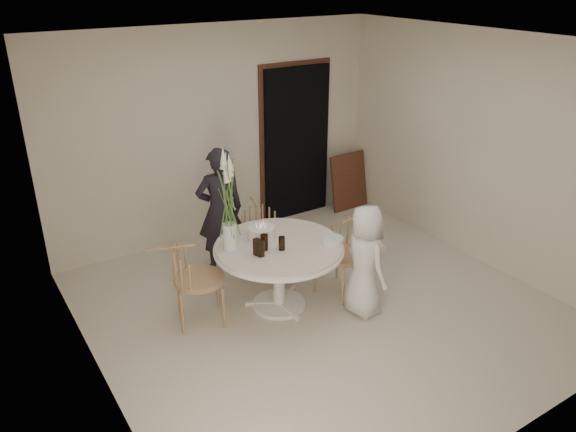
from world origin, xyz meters
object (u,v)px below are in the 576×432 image
chair_left (186,273)px  girl (220,210)px  birthday_cake (261,233)px  chair_right (348,244)px  flower_vase (228,202)px  chair_far (258,227)px  table (279,254)px  boy (365,261)px

chair_left → girl: girl is taller
birthday_cake → chair_right: bearing=-18.6°
chair_left → flower_vase: flower_vase is taller
girl → birthday_cake: 0.86m
girl → flower_vase: size_ratio=1.41×
chair_far → flower_vase: bearing=-121.5°
chair_far → chair_left: (-1.18, -0.62, 0.06)m
table → flower_vase: bearing=157.8°
flower_vase → chair_right: bearing=-12.5°
boy → flower_vase: bearing=61.7°
table → chair_right: (0.82, -0.10, -0.06)m
table → chair_right: chair_right is taller
boy → birthday_cake: 1.09m
flower_vase → birthday_cake: bearing=3.3°
girl → flower_vase: 1.05m
chair_far → chair_right: size_ratio=0.91×
chair_far → birthday_cake: size_ratio=2.86×
boy → girl: bearing=31.4°
chair_far → boy: (0.42, -1.42, 0.09)m
chair_far → flower_vase: size_ratio=0.74×
table → flower_vase: flower_vase is taller
chair_far → chair_right: bearing=-45.3°
chair_left → chair_far: bearing=-44.8°
chair_right → boy: size_ratio=0.72×
girl → birthday_cake: size_ratio=5.45×
chair_right → birthday_cake: (-0.91, 0.30, 0.24)m
chair_far → chair_left: bearing=-137.7°
girl → chair_right: bearing=141.6°
chair_left → table: bearing=-87.8°
boy → flower_vase: size_ratio=1.12×
chair_left → birthday_cake: bearing=-75.6°
table → chair_right: size_ratio=1.55×
chair_right → flower_vase: (-1.27, 0.28, 0.68)m
chair_right → girl: (-0.95, 1.16, 0.19)m
chair_far → chair_left: chair_left is taller
chair_left → birthday_cake: (0.83, -0.05, 0.23)m
chair_left → boy: (1.60, -0.80, 0.03)m
chair_right → boy: boy is taller
girl → chair_far: bearing=165.9°
flower_vase → table: bearing=-22.2°
chair_left → flower_vase: (0.47, -0.07, 0.66)m
chair_right → birthday_cake: size_ratio=3.12×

